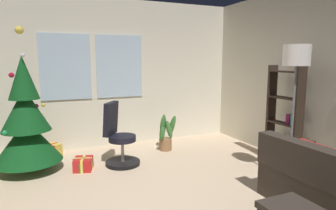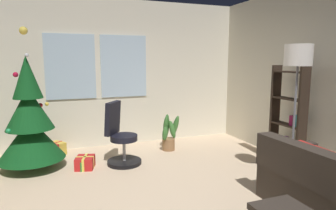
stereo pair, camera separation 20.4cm
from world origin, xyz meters
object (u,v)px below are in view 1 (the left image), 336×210
gift_box_red (83,164)px  office_chair (119,141)px  bookshelf (284,122)px  holiday_tree (26,124)px  potted_plant (166,134)px  floor_lamp (296,66)px  gift_box_green (82,165)px  gift_box_gold (49,151)px

gift_box_red → office_chair: size_ratio=0.36×
gift_box_red → bookshelf: bookshelf is taller
gift_box_red → office_chair: (0.58, 0.02, 0.30)m
holiday_tree → gift_box_red: bearing=-19.8°
gift_box_red → potted_plant: potted_plant is taller
gift_box_red → floor_lamp: bearing=-31.6°
holiday_tree → gift_box_green: holiday_tree is taller
holiday_tree → gift_box_green: (0.75, -0.26, -0.66)m
gift_box_green → holiday_tree: bearing=160.7°
bookshelf → floor_lamp: floor_lamp is taller
floor_lamp → holiday_tree: bearing=150.9°
holiday_tree → gift_box_gold: bearing=62.6°
gift_box_green → floor_lamp: floor_lamp is taller
office_chair → bookshelf: bookshelf is taller
gift_box_gold → office_chair: 1.37m
gift_box_red → floor_lamp: floor_lamp is taller
holiday_tree → gift_box_green: 1.03m
floor_lamp → potted_plant: bearing=116.1°
holiday_tree → floor_lamp: holiday_tree is taller
gift_box_gold → potted_plant: bearing=-10.6°
bookshelf → potted_plant: (-1.47, 1.47, -0.41)m
gift_box_gold → floor_lamp: bearing=-38.6°
holiday_tree → floor_lamp: 3.96m
gift_box_red → bookshelf: bearing=-18.1°
floor_lamp → potted_plant: size_ratio=2.81×
holiday_tree → potted_plant: size_ratio=3.23×
gift_box_green → gift_box_red: bearing=-34.1°
gift_box_green → potted_plant: potted_plant is taller
bookshelf → potted_plant: size_ratio=2.39×
bookshelf → potted_plant: bearing=135.1°
office_chair → gift_box_gold: bearing=141.4°
gift_box_red → gift_box_gold: size_ratio=0.82×
holiday_tree → gift_box_red: holiday_tree is taller
holiday_tree → office_chair: bearing=-11.0°
holiday_tree → potted_plant: (2.36, 0.19, -0.44)m
office_chair → potted_plant: office_chair is taller
gift_box_gold → office_chair: office_chair is taller
holiday_tree → gift_box_gold: holiday_tree is taller
gift_box_red → gift_box_gold: (-0.47, 0.85, 0.02)m
office_chair → potted_plant: bearing=23.8°
gift_box_red → gift_box_gold: 0.97m
gift_box_gold → floor_lamp: (3.07, -2.45, 1.50)m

